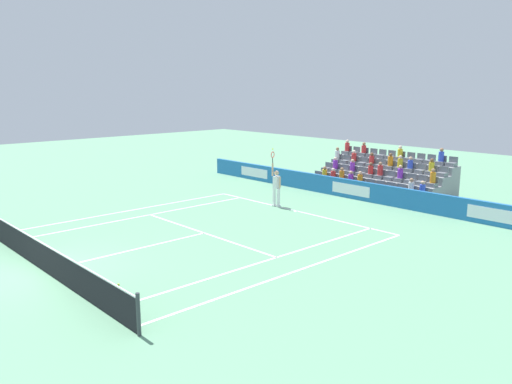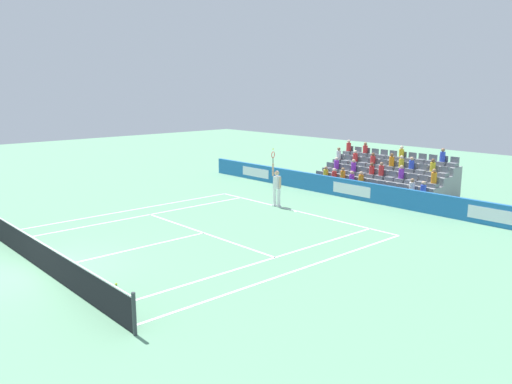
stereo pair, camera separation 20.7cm
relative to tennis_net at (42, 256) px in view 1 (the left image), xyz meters
The scene contains 14 objects.
ground_plane 0.49m from the tennis_net, ahead, with size 80.00×80.00×0.00m, color #669E77.
line_baseline 11.90m from the tennis_net, 90.00° to the right, with size 10.97×0.10×0.01m, color white.
line_service 6.42m from the tennis_net, 90.00° to the right, with size 8.23×0.10×0.01m, color white.
line_centre_service 3.24m from the tennis_net, 90.00° to the right, with size 0.10×6.40×0.01m, color white.
line_singles_sideline_left 7.25m from the tennis_net, 55.31° to the right, with size 0.10×11.89×0.01m, color white.
line_singles_sideline_right 7.25m from the tennis_net, 124.69° to the right, with size 0.10×11.89×0.01m, color white.
line_doubles_sideline_left 8.10m from the tennis_net, 47.30° to the right, with size 0.10×11.89×0.01m, color white.
line_doubles_sideline_right 8.10m from the tennis_net, 132.70° to the right, with size 0.10×11.89×0.01m, color white.
line_centre_mark 11.80m from the tennis_net, 90.00° to the right, with size 0.10×0.20×0.01m, color white.
sponsor_barrier 16.09m from the tennis_net, 90.00° to the right, with size 22.44×0.22×0.99m.
tennis_net is the anchor object (origin of this frame).
tennis_player 11.97m from the tennis_net, 83.28° to the right, with size 0.54×0.42×2.85m.
stadium_stand 19.01m from the tennis_net, 89.98° to the right, with size 7.44×3.80×2.59m.
loose_tennis_ball 3.02m from the tennis_net, 157.27° to the right, with size 0.07×0.07×0.07m, color #D1E533.
Camera 1 is at (-16.06, 5.60, 5.76)m, focal length 36.15 mm.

